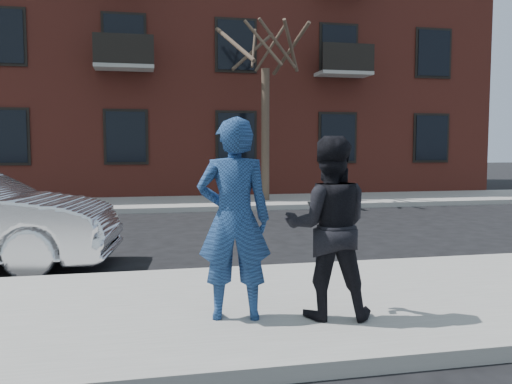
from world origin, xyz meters
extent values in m
plane|color=black|center=(0.00, 0.00, 0.00)|extent=(100.00, 100.00, 0.00)
cube|color=gray|center=(0.00, -0.25, 0.07)|extent=(50.00, 3.50, 0.15)
cube|color=#999691|center=(0.00, 1.55, 0.07)|extent=(50.00, 0.10, 0.15)
cube|color=gray|center=(0.00, 11.25, 0.07)|extent=(50.00, 3.50, 0.15)
cube|color=#999691|center=(0.00, 9.45, 0.07)|extent=(50.00, 0.10, 0.15)
cube|color=maroon|center=(2.00, 18.00, 6.00)|extent=(24.00, 10.00, 12.00)
cube|color=black|center=(3.90, 12.94, 2.20)|extent=(1.30, 0.06, 1.70)
cube|color=black|center=(11.50, 12.94, 2.20)|extent=(1.30, 0.06, 1.70)
cube|color=black|center=(3.90, 12.94, 5.40)|extent=(1.30, 0.06, 1.70)
cube|color=black|center=(11.50, 12.94, 5.40)|extent=(1.30, 0.06, 1.70)
cylinder|color=#3D2C24|center=(4.50, 11.00, 2.25)|extent=(0.26, 0.26, 4.20)
imported|color=navy|center=(1.43, -0.73, 1.16)|extent=(0.81, 0.60, 2.02)
cube|color=black|center=(1.42, -0.51, 1.40)|extent=(0.09, 0.14, 0.08)
imported|color=black|center=(2.37, -0.88, 1.07)|extent=(1.03, 0.88, 1.83)
cube|color=black|center=(2.27, -0.67, 1.27)|extent=(0.08, 0.14, 0.06)
camera|label=1|loc=(0.52, -6.00, 1.88)|focal=38.00mm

